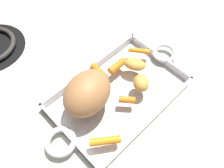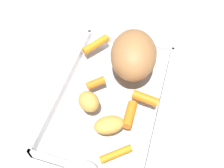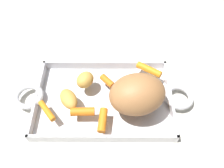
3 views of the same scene
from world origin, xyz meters
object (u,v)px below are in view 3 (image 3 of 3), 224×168
object	(u,v)px
pork_roast	(137,94)
baby_carrot_long	(105,120)
roasting_dish	(104,99)
baby_carrot_short	(47,111)
baby_carrot_southwest	(83,112)
baby_carrot_northwest	(149,70)
potato_near_roast	(69,99)
baby_carrot_southeast	(107,81)
potato_halved	(85,80)

from	to	relation	value
pork_roast	baby_carrot_long	size ratio (longest dim) A/B	2.34
roasting_dish	baby_carrot_long	size ratio (longest dim) A/B	8.21
pork_roast	baby_carrot_short	world-z (taller)	pork_roast
pork_roast	baby_carrot_long	bearing A→B (deg)	32.47
pork_roast	baby_carrot_short	xyz separation A→B (m)	(0.21, 0.02, -0.04)
baby_carrot_southwest	baby_carrot_northwest	size ratio (longest dim) A/B	0.78
baby_carrot_short	potato_near_roast	distance (m)	0.06
roasting_dish	baby_carrot_southwest	xyz separation A→B (m)	(0.05, 0.05, 0.03)
baby_carrot_southeast	baby_carrot_short	distance (m)	0.17
pork_roast	potato_halved	xyz separation A→B (m)	(0.13, -0.06, -0.03)
baby_carrot_southeast	baby_carrot_northwest	size ratio (longest dim) A/B	0.58
baby_carrot_southwest	baby_carrot_southeast	bearing A→B (deg)	-121.72
roasting_dish	baby_carrot_southwest	bearing A→B (deg)	48.67
baby_carrot_long	baby_carrot_northwest	distance (m)	0.19
baby_carrot_short	baby_carrot_northwest	distance (m)	0.29
potato_halved	baby_carrot_short	bearing A→B (deg)	43.86
baby_carrot_long	potato_near_roast	xyz separation A→B (m)	(0.09, -0.05, 0.01)
baby_carrot_long	baby_carrot_northwest	bearing A→B (deg)	-127.64
roasting_dish	baby_carrot_long	xyz separation A→B (m)	(-0.00, 0.08, 0.03)
potato_halved	pork_roast	bearing A→B (deg)	154.32
pork_roast	baby_carrot_southwest	xyz separation A→B (m)	(0.13, 0.03, -0.04)
baby_carrot_short	baby_carrot_northwest	world-z (taller)	baby_carrot_northwest
pork_roast	baby_carrot_southeast	size ratio (longest dim) A/B	3.19
baby_carrot_northwest	potato_halved	world-z (taller)	potato_halved
potato_near_roast	baby_carrot_long	bearing A→B (deg)	148.42
baby_carrot_long	potato_near_roast	bearing A→B (deg)	-31.58
baby_carrot_long	baby_carrot_northwest	size ratio (longest dim) A/B	0.79
baby_carrot_southeast	baby_carrot_short	xyz separation A→B (m)	(0.14, 0.09, -0.00)
baby_carrot_long	baby_carrot_southwest	distance (m)	0.06
pork_roast	baby_carrot_southeast	xyz separation A→B (m)	(0.07, -0.07, -0.04)
roasting_dish	baby_carrot_southeast	size ratio (longest dim) A/B	11.21
pork_roast	baby_carrot_long	world-z (taller)	pork_roast
baby_carrot_long	baby_carrot_southeast	distance (m)	0.11
baby_carrot_long	roasting_dish	bearing A→B (deg)	-86.63
baby_carrot_southeast	baby_carrot_southwest	size ratio (longest dim) A/B	0.74
roasting_dish	baby_carrot_short	size ratio (longest dim) A/B	7.45
baby_carrot_long	potato_near_roast	size ratio (longest dim) A/B	0.93
roasting_dish	baby_carrot_short	xyz separation A→B (m)	(0.13, 0.05, 0.03)
baby_carrot_short	potato_near_roast	bearing A→B (deg)	-150.15
pork_roast	baby_carrot_northwest	distance (m)	0.12
potato_near_roast	baby_carrot_southwest	bearing A→B (deg)	138.09
pork_roast	baby_carrot_southwest	world-z (taller)	pork_roast
roasting_dish	pork_roast	size ratio (longest dim) A/B	3.52
baby_carrot_southwest	baby_carrot_northwest	bearing A→B (deg)	-142.46
roasting_dish	baby_carrot_southwest	world-z (taller)	baby_carrot_southwest
baby_carrot_southeast	baby_carrot_southwest	distance (m)	0.11
baby_carrot_northwest	baby_carrot_long	bearing A→B (deg)	52.36
baby_carrot_short	baby_carrot_southwest	bearing A→B (deg)	177.26
roasting_dish	potato_near_roast	size ratio (longest dim) A/B	7.65
pork_roast	potato_halved	world-z (taller)	pork_roast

